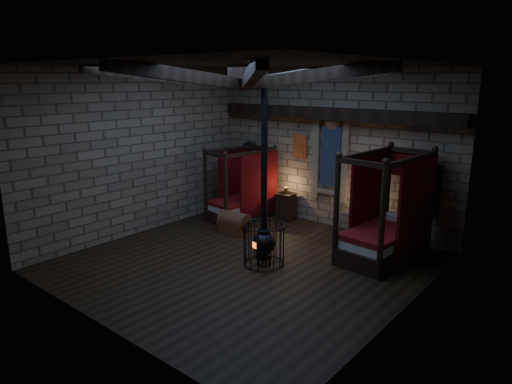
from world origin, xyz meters
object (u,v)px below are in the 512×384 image
Objects in this scene: bed_right at (385,232)px; trunk_left at (234,224)px; bed_left at (243,201)px; stove at (264,239)px; trunk_right at (356,254)px.

bed_right is 2.87× the size of trunk_left.
bed_left is 0.50× the size of stove.
bed_right reaches higher than trunk_right.
stove reaches higher than trunk_right.
bed_right reaches higher than bed_left.
trunk_left is (-3.71, -0.95, -0.33)m from bed_right.
trunk_right is (-0.27, -0.83, -0.33)m from bed_right.
bed_left is 4.30m from trunk_right.
trunk_left is 2.23m from stove.
stove is (1.89, -1.13, 0.32)m from trunk_left.
stove is at bearing -33.24° from bed_left.
bed_left is 0.86× the size of bed_right.
stove reaches higher than trunk_left.
trunk_right is 2.02m from stove.
stove is (-1.82, -2.08, -0.01)m from bed_right.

